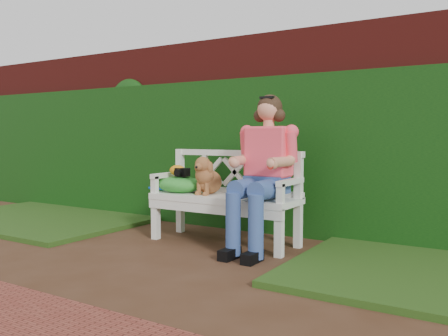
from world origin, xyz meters
The scene contains 11 objects.
ground centered at (0.00, 0.00, 0.00)m, with size 60.00×60.00×0.00m, color #3C2213.
brick_wall centered at (0.00, 1.90, 1.10)m, with size 10.00×0.30×2.20m, color #5F1613.
ivy_hedge centered at (0.00, 1.68, 0.85)m, with size 10.00×0.18×1.70m, color #16460F.
grass_left centered at (-2.40, 0.90, 0.03)m, with size 2.60×2.00×0.05m, color black.
garden_bench centered at (0.21, 0.97, 0.24)m, with size 1.58×0.60×0.48m, color silver, non-canonical shape.
seated_woman centered at (0.68, 0.95, 0.73)m, with size 0.61×0.82×1.45m, color #DB353F, non-canonical shape.
dog centered at (0.02, 0.96, 0.67)m, with size 0.26×0.35×0.39m, color #B67D29, non-canonical shape.
tennis_racket centered at (-0.37, 0.97, 0.49)m, with size 0.61×0.26×0.03m, color silver, non-canonical shape.
green_bag centered at (-0.33, 0.94, 0.56)m, with size 0.49×0.38×0.17m, color #16661B, non-canonical shape.
camera_item centered at (-0.28, 0.93, 0.69)m, with size 0.13×0.10×0.09m, color black.
baseball_glove centered at (-0.36, 0.95, 0.70)m, with size 0.18×0.13×0.11m, color orange.
Camera 1 is at (2.66, -2.99, 1.08)m, focal length 38.00 mm.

